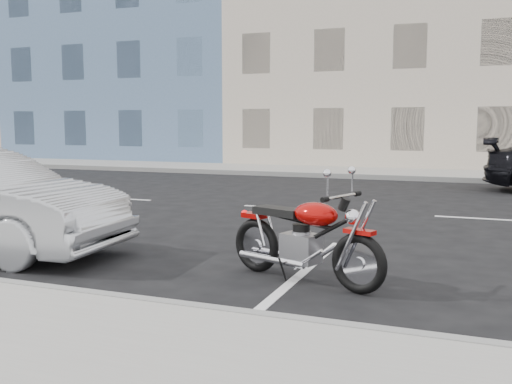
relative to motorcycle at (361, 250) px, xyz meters
The scene contains 6 objects.
ground 5.71m from the motorcycle, 98.23° to the left, with size 120.00×120.00×0.00m, color black.
sidewalk_far 15.47m from the motorcycle, 112.08° to the left, with size 80.00×3.40×0.15m, color gray.
curb_far 13.91m from the motorcycle, 114.72° to the left, with size 80.00×0.12×0.16m, color gray.
bldg_blue 27.14m from the motorcycle, 124.04° to the left, with size 12.00×12.00×13.00m, color slate.
bldg_cream 22.73m from the motorcycle, 97.31° to the left, with size 12.00×12.00×11.50m, color beige.
motorcycle is the anchor object (origin of this frame).
Camera 1 is at (1.88, -11.48, 1.79)m, focal length 40.00 mm.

